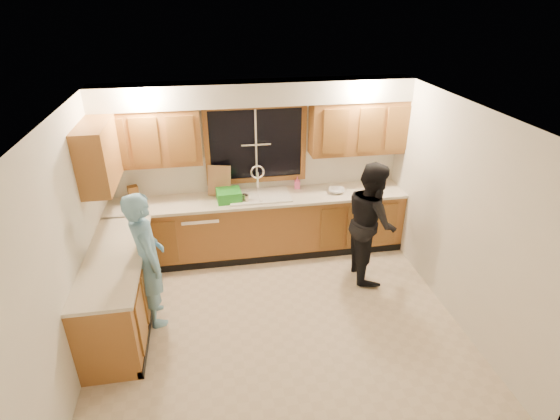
# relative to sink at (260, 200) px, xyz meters

# --- Properties ---
(floor) EXTENTS (4.20, 4.20, 0.00)m
(floor) POSITION_rel_sink_xyz_m (0.00, -1.60, -0.86)
(floor) COLOR beige
(floor) RESTS_ON ground
(ceiling) EXTENTS (4.20, 4.20, 0.00)m
(ceiling) POSITION_rel_sink_xyz_m (0.00, -1.60, 1.64)
(ceiling) COLOR white
(wall_back) EXTENTS (4.20, 0.00, 4.20)m
(wall_back) POSITION_rel_sink_xyz_m (0.00, 0.30, 0.39)
(wall_back) COLOR silver
(wall_back) RESTS_ON ground
(wall_left) EXTENTS (0.00, 3.80, 3.80)m
(wall_left) POSITION_rel_sink_xyz_m (-2.10, -1.60, 0.39)
(wall_left) COLOR silver
(wall_left) RESTS_ON ground
(wall_right) EXTENTS (0.00, 3.80, 3.80)m
(wall_right) POSITION_rel_sink_xyz_m (2.10, -1.60, 0.39)
(wall_right) COLOR silver
(wall_right) RESTS_ON ground
(base_cabinets_back) EXTENTS (4.20, 0.60, 0.88)m
(base_cabinets_back) POSITION_rel_sink_xyz_m (0.00, -0.00, -0.42)
(base_cabinets_back) COLOR #99612C
(base_cabinets_back) RESTS_ON ground
(base_cabinets_left) EXTENTS (0.60, 1.90, 0.88)m
(base_cabinets_left) POSITION_rel_sink_xyz_m (-1.80, -1.25, -0.42)
(base_cabinets_left) COLOR #99612C
(base_cabinets_left) RESTS_ON ground
(countertop_back) EXTENTS (4.20, 0.63, 0.04)m
(countertop_back) POSITION_rel_sink_xyz_m (0.00, -0.02, 0.04)
(countertop_back) COLOR beige
(countertop_back) RESTS_ON base_cabinets_back
(countertop_left) EXTENTS (0.63, 1.90, 0.04)m
(countertop_left) POSITION_rel_sink_xyz_m (-1.79, -1.25, 0.04)
(countertop_left) COLOR beige
(countertop_left) RESTS_ON base_cabinets_left
(upper_cabinets_left) EXTENTS (1.35, 0.33, 0.75)m
(upper_cabinets_left) POSITION_rel_sink_xyz_m (-1.43, 0.13, 0.96)
(upper_cabinets_left) COLOR #99612C
(upper_cabinets_left) RESTS_ON wall_back
(upper_cabinets_right) EXTENTS (1.35, 0.33, 0.75)m
(upper_cabinets_right) POSITION_rel_sink_xyz_m (1.43, 0.13, 0.96)
(upper_cabinets_right) COLOR #99612C
(upper_cabinets_right) RESTS_ON wall_back
(upper_cabinets_return) EXTENTS (0.33, 0.90, 0.75)m
(upper_cabinets_return) POSITION_rel_sink_xyz_m (-1.94, -0.48, 0.96)
(upper_cabinets_return) COLOR #99612C
(upper_cabinets_return) RESTS_ON wall_left
(soffit) EXTENTS (4.20, 0.35, 0.30)m
(soffit) POSITION_rel_sink_xyz_m (0.00, 0.12, 1.49)
(soffit) COLOR silver
(soffit) RESTS_ON wall_back
(window_frame) EXTENTS (1.44, 0.03, 1.14)m
(window_frame) POSITION_rel_sink_xyz_m (0.00, 0.29, 0.74)
(window_frame) COLOR black
(window_frame) RESTS_ON wall_back
(sink) EXTENTS (0.86, 0.52, 0.57)m
(sink) POSITION_rel_sink_xyz_m (0.00, 0.00, 0.00)
(sink) COLOR white
(sink) RESTS_ON countertop_back
(dishwasher) EXTENTS (0.60, 0.56, 0.82)m
(dishwasher) POSITION_rel_sink_xyz_m (-0.85, -0.01, -0.45)
(dishwasher) COLOR silver
(dishwasher) RESTS_ON floor
(stove) EXTENTS (0.58, 0.75, 0.90)m
(stove) POSITION_rel_sink_xyz_m (-1.80, -1.82, -0.41)
(stove) COLOR silver
(stove) RESTS_ON floor
(man) EXTENTS (0.57, 0.70, 1.66)m
(man) POSITION_rel_sink_xyz_m (-1.44, -1.25, -0.04)
(man) COLOR #6CA7CC
(man) RESTS_ON floor
(woman) EXTENTS (0.67, 0.83, 1.64)m
(woman) POSITION_rel_sink_xyz_m (1.38, -0.80, -0.05)
(woman) COLOR black
(woman) RESTS_ON floor
(knife_block) EXTENTS (0.16, 0.15, 0.24)m
(knife_block) POSITION_rel_sink_xyz_m (-1.73, 0.12, 0.17)
(knife_block) COLOR brown
(knife_block) RESTS_ON countertop_back
(cutting_board) EXTENTS (0.34, 0.20, 0.43)m
(cutting_board) POSITION_rel_sink_xyz_m (-0.55, 0.16, 0.27)
(cutting_board) COLOR tan
(cutting_board) RESTS_ON countertop_back
(dish_crate) EXTENTS (0.35, 0.33, 0.15)m
(dish_crate) POSITION_rel_sink_xyz_m (-0.44, -0.05, 0.13)
(dish_crate) COLOR #259227
(dish_crate) RESTS_ON countertop_back
(soap_bottle) EXTENTS (0.09, 0.10, 0.18)m
(soap_bottle) POSITION_rel_sink_xyz_m (0.59, 0.19, 0.14)
(soap_bottle) COLOR pink
(soap_bottle) RESTS_ON countertop_back
(bowl) EXTENTS (0.29, 0.29, 0.06)m
(bowl) POSITION_rel_sink_xyz_m (1.12, -0.05, 0.08)
(bowl) COLOR silver
(bowl) RESTS_ON countertop_back
(can_left) EXTENTS (0.07, 0.07, 0.11)m
(can_left) POSITION_rel_sink_xyz_m (-0.22, -0.12, 0.11)
(can_left) COLOR #C4B697
(can_left) RESTS_ON countertop_back
(can_right) EXTENTS (0.08, 0.08, 0.11)m
(can_right) POSITION_rel_sink_xyz_m (-0.20, -0.16, 0.11)
(can_right) COLOR #C4B697
(can_right) RESTS_ON countertop_back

